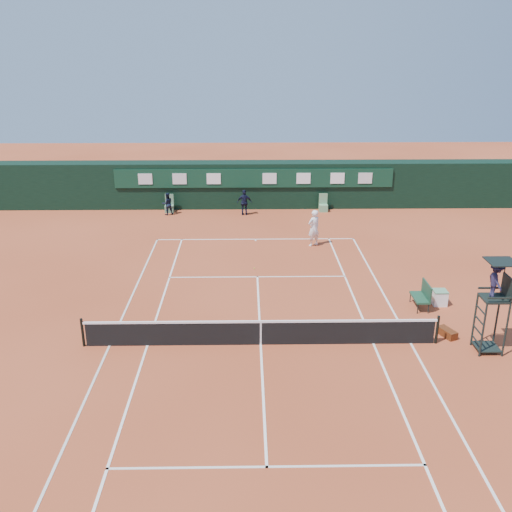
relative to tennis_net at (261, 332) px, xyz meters
The scene contains 14 objects.
ground 0.51m from the tennis_net, ahead, with size 90.00×90.00×0.00m, color #B84D2B.
court_lines 0.50m from the tennis_net, ahead, with size 11.05×23.85×0.01m.
tennis_net is the anchor object (origin of this frame).
back_wall 18.77m from the tennis_net, 90.00° to the left, with size 40.00×1.65×3.00m.
linesman_chair_left 18.33m from the tennis_net, 107.46° to the left, with size 0.55×0.50×1.15m.
linesman_chair_right 18.05m from the tennis_net, 75.57° to the left, with size 0.55×0.50×1.15m.
umpire_chair 8.28m from the tennis_net, ahead, with size 0.96×0.95×3.42m.
player_bench 7.38m from the tennis_net, 23.89° to the left, with size 0.56×1.20×1.10m.
tennis_bag 7.01m from the tennis_net, ahead, with size 0.34×0.79×0.29m, color black.
cooler 8.23m from the tennis_net, 23.38° to the left, with size 0.57×0.57×0.65m.
tennis_ball 7.44m from the tennis_net, 90.98° to the left, with size 0.06×0.06×0.06m, color #B5CE30.
player 11.23m from the tennis_net, 73.92° to the left, with size 0.73×0.48×1.99m, color white.
ball_kid_left 17.76m from the tennis_net, 108.13° to the left, with size 0.70×0.54×1.43m, color black.
ball_kid_right 16.76m from the tennis_net, 92.11° to the left, with size 0.95×0.40×1.63m, color black.
Camera 1 is at (-0.48, -18.28, 10.28)m, focal length 40.00 mm.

